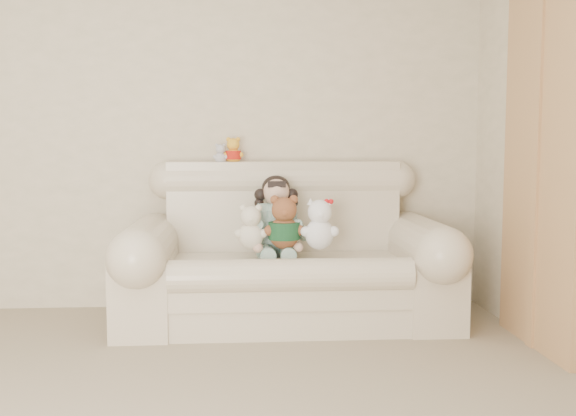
{
  "coord_description": "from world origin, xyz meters",
  "views": [
    {
      "loc": [
        0.56,
        -2.14,
        1.13
      ],
      "look_at": [
        0.85,
        1.9,
        0.75
      ],
      "focal_mm": 41.1,
      "sensor_mm": 36.0,
      "label": 1
    }
  ],
  "objects_px": {
    "brown_teddy": "(284,217)",
    "white_cat": "(320,219)",
    "sofa": "(287,243)",
    "seated_child": "(276,215)",
    "cream_teddy": "(251,223)"
  },
  "relations": [
    {
      "from": "cream_teddy",
      "to": "brown_teddy",
      "type": "bearing_deg",
      "value": 7.3
    },
    {
      "from": "sofa",
      "to": "brown_teddy",
      "type": "height_order",
      "value": "sofa"
    },
    {
      "from": "brown_teddy",
      "to": "white_cat",
      "type": "distance_m",
      "value": 0.22
    },
    {
      "from": "brown_teddy",
      "to": "white_cat",
      "type": "relative_size",
      "value": 1.05
    },
    {
      "from": "white_cat",
      "to": "cream_teddy",
      "type": "height_order",
      "value": "white_cat"
    },
    {
      "from": "brown_teddy",
      "to": "white_cat",
      "type": "xyz_separation_m",
      "value": [
        0.22,
        -0.03,
        -0.01
      ]
    },
    {
      "from": "seated_child",
      "to": "cream_teddy",
      "type": "relative_size",
      "value": 1.65
    },
    {
      "from": "white_cat",
      "to": "sofa",
      "type": "bearing_deg",
      "value": 120.3
    },
    {
      "from": "white_cat",
      "to": "cream_teddy",
      "type": "relative_size",
      "value": 1.15
    },
    {
      "from": "seated_child",
      "to": "white_cat",
      "type": "relative_size",
      "value": 1.43
    },
    {
      "from": "seated_child",
      "to": "cream_teddy",
      "type": "bearing_deg",
      "value": -137.57
    },
    {
      "from": "seated_child",
      "to": "cream_teddy",
      "type": "distance_m",
      "value": 0.25
    },
    {
      "from": "brown_teddy",
      "to": "cream_teddy",
      "type": "relative_size",
      "value": 1.21
    },
    {
      "from": "sofa",
      "to": "white_cat",
      "type": "xyz_separation_m",
      "value": [
        0.19,
        -0.14,
        0.17
      ]
    },
    {
      "from": "sofa",
      "to": "seated_child",
      "type": "xyz_separation_m",
      "value": [
        -0.06,
        0.08,
        0.17
      ]
    }
  ]
}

